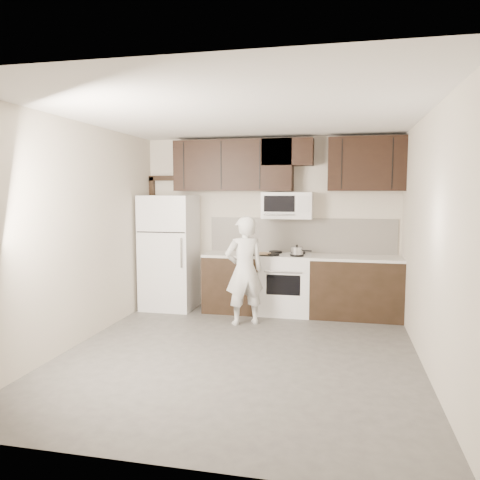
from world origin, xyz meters
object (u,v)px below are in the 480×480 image
(stove, at_px, (286,284))
(person, at_px, (244,270))
(microwave, at_px, (287,205))
(refrigerator, at_px, (170,252))

(stove, relative_size, person, 0.62)
(microwave, distance_m, person, 1.31)
(person, bearing_deg, refrigerator, -54.58)
(refrigerator, bearing_deg, microwave, 5.15)
(microwave, bearing_deg, person, -121.18)
(microwave, relative_size, refrigerator, 0.42)
(refrigerator, bearing_deg, stove, 1.51)
(refrigerator, distance_m, person, 1.51)
(microwave, distance_m, refrigerator, 2.00)
(microwave, height_order, person, microwave)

